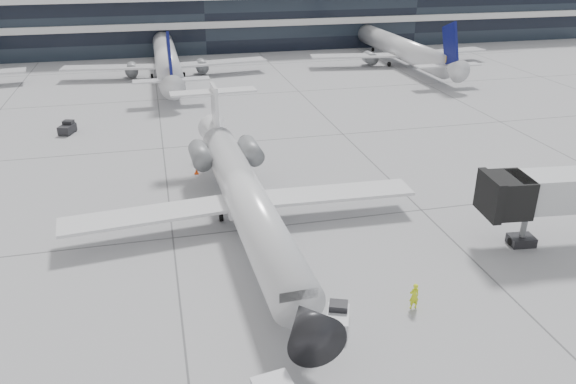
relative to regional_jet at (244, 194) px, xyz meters
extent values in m
plane|color=gray|center=(4.42, -0.71, -2.66)|extent=(220.00, 220.00, 0.00)
cube|color=black|center=(4.42, 81.29, 2.34)|extent=(170.00, 22.00, 10.00)
cylinder|color=silver|center=(0.03, -0.98, -0.08)|extent=(3.95, 27.01, 3.03)
cone|color=black|center=(0.55, -16.00, -0.08)|extent=(3.13, 3.24, 3.03)
cone|color=silver|center=(-0.49, 14.27, 0.25)|extent=(3.00, 3.69, 2.88)
cube|color=silver|center=(-7.29, -0.11, -0.87)|extent=(12.57, 4.18, 0.25)
cube|color=silver|center=(7.28, 0.39, -0.87)|extent=(12.43, 3.35, 0.25)
cylinder|color=slate|center=(-2.52, 8.14, 0.37)|extent=(1.81, 3.87, 1.68)
cylinder|color=slate|center=(1.96, 8.29, 0.37)|extent=(1.81, 3.87, 1.68)
cube|color=silver|center=(-0.47, 13.59, 2.61)|extent=(0.41, 2.93, 5.05)
cube|color=silver|center=(-0.48, 14.04, 4.40)|extent=(8.13, 2.07, 0.18)
cylinder|color=black|center=(0.40, -11.63, -2.35)|extent=(0.22, 0.63, 0.63)
cylinder|color=black|center=(-1.72, 1.21, -2.30)|extent=(0.29, 0.73, 0.72)
cylinder|color=black|center=(1.64, 1.32, -2.30)|extent=(0.29, 0.73, 0.72)
cube|color=black|center=(17.27, -7.42, 1.41)|extent=(2.84, 3.36, 2.71)
cylinder|color=slate|center=(18.90, -7.60, -1.31)|extent=(0.43, 0.43, 2.71)
cube|color=black|center=(18.90, -7.60, -2.32)|extent=(1.88, 1.54, 0.68)
imported|color=#D4ED19|center=(8.01, -12.85, -1.80)|extent=(0.64, 0.44, 1.72)
cube|color=silver|center=(3.01, -13.57, -2.14)|extent=(1.92, 2.42, 0.86)
cube|color=black|center=(3.18, -13.12, -1.56)|extent=(1.29, 1.19, 0.48)
cylinder|color=black|center=(2.80, -12.66, -2.45)|extent=(0.31, 0.46, 0.42)
cylinder|color=black|center=(3.78, -13.05, -2.45)|extent=(0.31, 0.46, 0.42)
cylinder|color=black|center=(2.24, -14.09, -2.45)|extent=(0.31, 0.46, 0.42)
cylinder|color=black|center=(3.22, -14.47, -2.45)|extent=(0.31, 0.46, 0.42)
cone|color=#E03F0B|center=(-2.76, 11.35, -2.36)|extent=(0.38, 0.38, 0.60)
cube|color=#E03F0B|center=(-2.76, 11.35, -2.65)|extent=(0.43, 0.43, 0.03)
cube|color=black|center=(-15.91, 26.81, -2.12)|extent=(1.96, 2.50, 0.89)
cube|color=black|center=(-15.74, 27.27, -1.52)|extent=(1.33, 1.21, 0.50)
cylinder|color=black|center=(-16.15, 27.74, -2.44)|extent=(0.32, 0.47, 0.44)
cylinder|color=black|center=(-15.13, 27.37, -2.44)|extent=(0.32, 0.47, 0.44)
cylinder|color=black|center=(-16.70, 26.25, -2.44)|extent=(0.32, 0.47, 0.44)
cylinder|color=black|center=(-15.67, 25.87, -2.44)|extent=(0.32, 0.47, 0.44)
camera|label=1|loc=(-5.79, -38.11, 17.61)|focal=35.00mm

